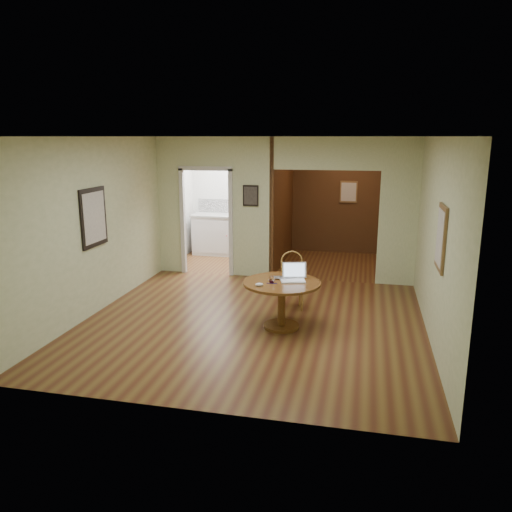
% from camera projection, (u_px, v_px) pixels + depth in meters
% --- Properties ---
extents(floor, '(5.00, 5.00, 0.00)m').
position_uv_depth(floor, '(252.00, 323.00, 7.41)').
color(floor, '#4D2616').
rests_on(floor, ground).
extents(room_shell, '(5.20, 7.50, 5.00)m').
position_uv_depth(room_shell, '(264.00, 208.00, 10.15)').
color(room_shell, silver).
rests_on(room_shell, ground).
extents(dining_table, '(1.10, 1.10, 0.69)m').
position_uv_depth(dining_table, '(282.00, 294.00, 7.12)').
color(dining_table, brown).
rests_on(dining_table, ground).
extents(chair, '(0.48, 0.48, 0.92)m').
position_uv_depth(chair, '(292.00, 277.00, 7.98)').
color(chair, olive).
rests_on(chair, ground).
extents(open_laptop, '(0.39, 0.38, 0.24)m').
position_uv_depth(open_laptop, '(293.00, 276.00, 7.16)').
color(open_laptop, silver).
rests_on(open_laptop, dining_table).
extents(closed_laptop, '(0.36, 0.28, 0.03)m').
position_uv_depth(closed_laptop, '(282.00, 279.00, 7.19)').
color(closed_laptop, '#ADACB1').
rests_on(closed_laptop, dining_table).
extents(mouse, '(0.13, 0.10, 0.05)m').
position_uv_depth(mouse, '(259.00, 285.00, 6.86)').
color(mouse, silver).
rests_on(mouse, dining_table).
extents(wine_glass, '(0.09, 0.09, 0.10)m').
position_uv_depth(wine_glass, '(272.00, 279.00, 7.01)').
color(wine_glass, white).
rests_on(wine_glass, dining_table).
extents(pen, '(0.15, 0.02, 0.01)m').
position_uv_depth(pen, '(272.00, 283.00, 6.99)').
color(pen, '#0C0C57').
rests_on(pen, dining_table).
extents(kitchen_cabinet, '(2.06, 0.60, 0.94)m').
position_uv_depth(kitchen_cabinet, '(236.00, 235.00, 11.57)').
color(kitchen_cabinet, silver).
rests_on(kitchen_cabinet, ground).
extents(grocery_bag, '(0.41, 0.39, 0.33)m').
position_uv_depth(grocery_bag, '(262.00, 209.00, 11.30)').
color(grocery_bag, beige).
rests_on(grocery_bag, kitchen_cabinet).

